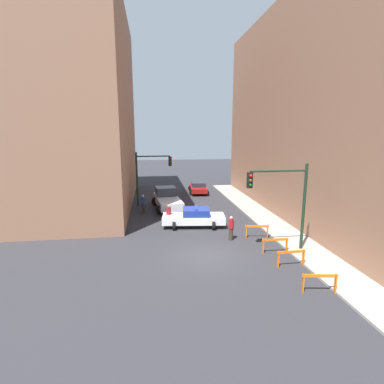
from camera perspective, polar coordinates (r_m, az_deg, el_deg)
ground_plane at (r=17.89m, az=2.68°, el=-12.06°), size 120.00×120.00×0.00m
sidewalk_right at (r=19.89m, az=20.83°, el=-10.16°), size 2.40×44.00×0.12m
building_corner_left at (r=31.47m, az=-25.18°, el=14.08°), size 14.00×20.00×18.26m
building_right at (r=29.23m, az=27.20°, el=13.46°), size 12.00×28.00×17.53m
traffic_light_near at (r=18.31m, az=17.47°, el=-0.43°), size 3.64×0.35×5.20m
traffic_light_far at (r=29.07m, az=-8.32°, el=3.99°), size 3.44×0.35×5.20m
police_car at (r=22.86m, az=0.42°, el=-4.81°), size 4.88×2.71×1.52m
white_truck at (r=28.15m, az=-4.74°, el=-1.33°), size 3.01×5.58×1.90m
parked_car_near at (r=35.11m, az=1.21°, el=0.90°), size 2.49×4.43×1.31m
pedestrian_crossing at (r=23.08m, az=-4.46°, el=-4.33°), size 0.42×0.42×1.66m
pedestrian_corner at (r=26.81m, az=-9.30°, el=-2.20°), size 0.51×0.51×1.66m
pedestrian_sidewalk at (r=20.16m, az=7.44°, el=-6.77°), size 0.51×0.51×1.66m
barrier_front at (r=15.07m, az=23.14°, el=-15.19°), size 1.59×0.39×0.90m
barrier_mid at (r=17.20m, az=18.36°, el=-11.44°), size 1.60×0.20×0.90m
barrier_back at (r=18.73m, az=15.55°, el=-9.35°), size 1.60×0.23×0.90m
barrier_corner at (r=20.93m, az=12.27°, el=-6.95°), size 1.59×0.39×0.90m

